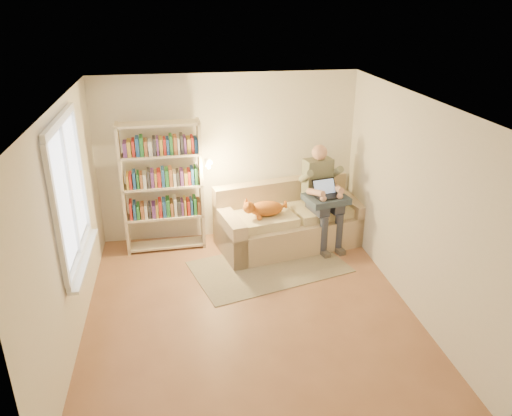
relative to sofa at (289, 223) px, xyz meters
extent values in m
plane|color=brown|center=(-0.90, -1.75, -0.34)|extent=(4.50, 4.50, 0.00)
cube|color=white|center=(-0.90, -1.75, 2.26)|extent=(4.00, 4.50, 0.02)
cube|color=silver|center=(-2.90, -1.75, 0.96)|extent=(0.02, 4.50, 2.60)
cube|color=silver|center=(1.10, -1.75, 0.96)|extent=(0.02, 4.50, 2.60)
cube|color=silver|center=(-0.90, 0.50, 0.96)|extent=(4.00, 0.02, 2.60)
cube|color=silver|center=(-0.90, -4.00, 0.96)|extent=(4.00, 0.02, 2.60)
plane|color=white|center=(-2.87, -1.55, 1.31)|extent=(0.00, 1.50, 1.50)
cube|color=white|center=(-2.86, -1.55, 2.10)|extent=(0.05, 1.50, 0.08)
cube|color=white|center=(-2.86, -1.55, 0.52)|extent=(0.05, 1.50, 0.08)
cube|color=white|center=(-2.86, -1.55, 1.31)|extent=(0.04, 0.05, 1.50)
cube|color=white|center=(-2.82, -1.55, 0.47)|extent=(0.12, 1.52, 0.04)
cube|color=#CCB490|center=(0.01, -0.05, -0.11)|extent=(2.39, 1.45, 0.47)
cube|color=#CCB490|center=(-0.07, 0.34, 0.36)|extent=(2.23, 0.68, 0.48)
cube|color=#CCB490|center=(-0.97, -0.26, -0.01)|extent=(0.43, 1.03, 0.67)
cube|color=#CCB490|center=(0.99, 0.16, -0.01)|extent=(0.43, 1.03, 0.67)
cube|color=beige|center=(-0.47, -0.21, 0.19)|extent=(1.07, 0.85, 0.13)
cube|color=beige|center=(0.51, 0.00, 0.19)|extent=(1.07, 0.85, 0.13)
cube|color=slate|center=(0.44, 0.08, 0.71)|extent=(0.47, 0.32, 0.59)
sphere|color=tan|center=(0.45, 0.06, 1.11)|extent=(0.23, 0.23, 0.23)
cube|color=#333748|center=(0.38, -0.22, 0.35)|extent=(0.27, 0.51, 0.18)
cube|color=#333748|center=(0.63, -0.16, 0.35)|extent=(0.27, 0.51, 0.18)
cylinder|color=#333748|center=(0.42, -0.45, -0.03)|extent=(0.12, 0.12, 0.62)
cylinder|color=#333748|center=(0.67, -0.39, -0.03)|extent=(0.12, 0.12, 0.62)
ellipsoid|color=orange|center=(-0.46, -0.24, 0.37)|extent=(0.55, 0.37, 0.23)
sphere|color=orange|center=(-0.74, -0.34, 0.45)|extent=(0.18, 0.18, 0.18)
cylinder|color=orange|center=(-0.21, -0.13, 0.32)|extent=(0.25, 0.10, 0.07)
cube|color=#2B394C|center=(0.54, -0.21, 0.46)|extent=(0.70, 0.61, 0.10)
cube|color=black|center=(0.54, -0.25, 0.52)|extent=(0.42, 0.33, 0.02)
cube|color=black|center=(0.52, -0.13, 0.63)|extent=(0.39, 0.20, 0.23)
plane|color=#8CA5CC|center=(0.52, -0.13, 0.63)|extent=(0.36, 0.22, 0.30)
cube|color=beige|center=(-2.49, 0.13, 0.65)|extent=(0.06, 0.30, 2.00)
cube|color=beige|center=(-1.34, 0.18, 0.65)|extent=(0.06, 0.30, 2.00)
cube|color=beige|center=(-1.92, 0.15, -0.29)|extent=(1.20, 0.35, 0.03)
cube|color=beige|center=(-1.92, 0.15, 0.19)|extent=(1.20, 0.35, 0.03)
cube|color=beige|center=(-1.92, 0.15, 0.68)|extent=(1.20, 0.35, 0.03)
cube|color=beige|center=(-1.92, 0.15, 1.17)|extent=(1.20, 0.35, 0.03)
cube|color=beige|center=(-1.92, 0.15, 1.62)|extent=(1.20, 0.35, 0.03)
cube|color=#267233|center=(-1.92, 0.15, 0.33)|extent=(1.02, 0.29, 0.24)
cube|color=#995933|center=(-1.92, 0.15, 0.82)|extent=(1.02, 0.29, 0.24)
cube|color=silver|center=(-1.92, 0.15, 1.30)|extent=(1.02, 0.29, 0.24)
cylinder|color=white|center=(-1.43, 0.17, 0.72)|extent=(0.11, 0.11, 0.04)
cone|color=white|center=(-1.25, 0.05, 1.02)|extent=(0.14, 0.16, 0.17)
cube|color=gray|center=(-0.46, -0.72, -0.34)|extent=(2.40, 1.79, 0.01)
camera|label=1|loc=(-1.67, -6.91, 3.29)|focal=35.00mm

